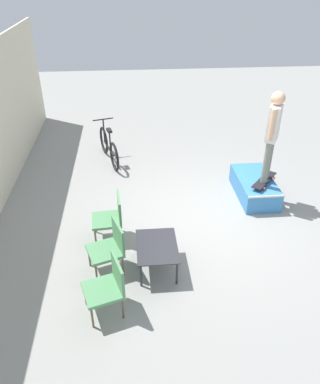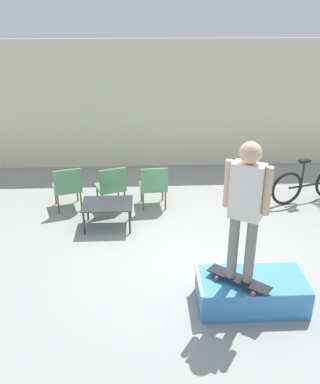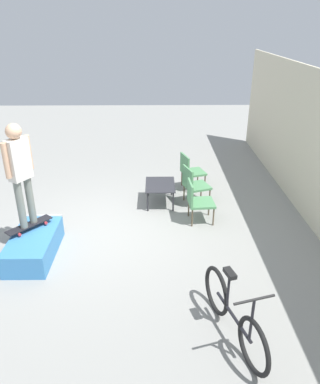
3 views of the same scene
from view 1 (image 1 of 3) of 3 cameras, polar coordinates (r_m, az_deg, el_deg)
name	(u,v)px [view 1 (image 1 of 3)]	position (r m, az deg, el deg)	size (l,w,h in m)	color
ground_plane	(210,219)	(7.50, 7.58, -4.15)	(24.00, 24.00, 0.00)	gray
skate_ramp_box	(254,187)	(8.33, 14.18, 0.74)	(1.46, 0.73, 0.44)	#3D84C6
skateboard_on_ramp	(264,180)	(8.05, 15.61, 1.77)	(0.78, 0.71, 0.07)	black
person_skater	(273,130)	(7.57, 16.82, 9.07)	(0.51, 0.36, 1.85)	gray
coffee_table	(157,248)	(6.11, -0.47, -8.53)	(0.90, 0.66, 0.47)	#2D2D33
patio_chair_left	(108,285)	(5.46, -7.87, -13.82)	(0.65, 0.65, 0.89)	brown
patio_chair_center	(110,246)	(6.09, -7.64, -8.11)	(0.66, 0.66, 0.89)	brown
patio_chair_right	(111,216)	(6.74, -7.41, -3.62)	(0.56, 0.56, 0.89)	brown
bicycle	(109,147)	(9.55, -7.81, 6.79)	(1.69, 0.64, 0.98)	black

